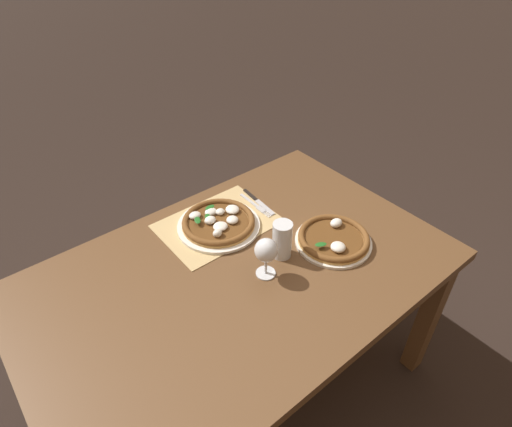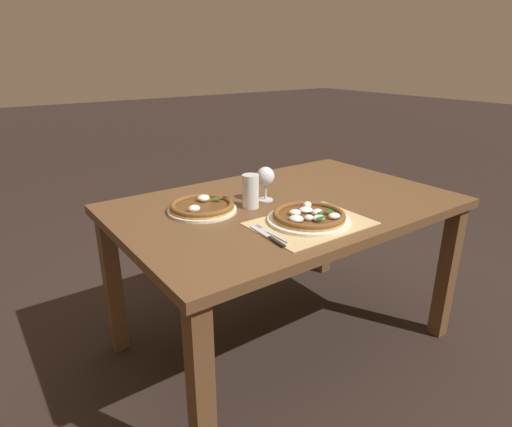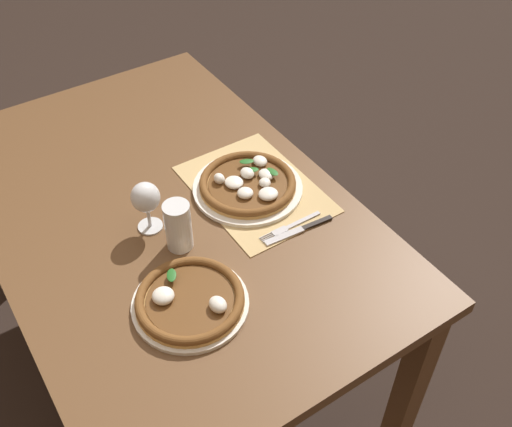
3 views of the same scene
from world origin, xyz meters
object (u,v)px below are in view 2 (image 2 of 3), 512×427
Objects in this scene: fork at (271,233)px; knife at (267,236)px; pizza_far at (202,207)px; wine_glass at (266,178)px; pizza_near at (309,216)px; pint_glass at (251,192)px.

knife reaches higher than fork.
wine_glass is (0.30, -0.04, 0.09)m from pizza_far.
knife is at bearing -173.93° from pizza_near.
wine_glass reaches higher than fork.
pizza_far is 1.87× the size of wine_glass.
wine_glass is (0.02, 0.31, 0.08)m from pizza_near.
pizza_far is at bearing 158.45° from pint_glass.
pizza_far is 2.00× the size of pint_glass.
fork is 0.93× the size of knife.
pint_glass reaches higher than pizza_far.
pizza_far is at bearing 172.57° from wine_glass.
wine_glass is 0.77× the size of fork.
fork is (0.08, -0.36, -0.01)m from pizza_far.
pizza_near reaches higher than fork.
knife is (-0.24, -0.34, -0.10)m from wine_glass.
wine_glass reaches higher than pizza_far.
knife is (0.06, -0.38, -0.01)m from pizza_far.
wine_glass is at bearing 86.26° from pizza_near.
pizza_far is at bearing 103.01° from fork.
pizza_near is 0.29m from pint_glass.
pint_glass is 0.33m from knife.
pizza_far is 0.22m from pint_glass.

